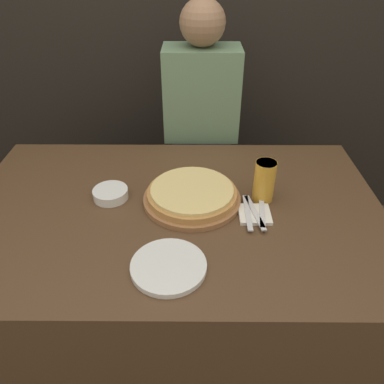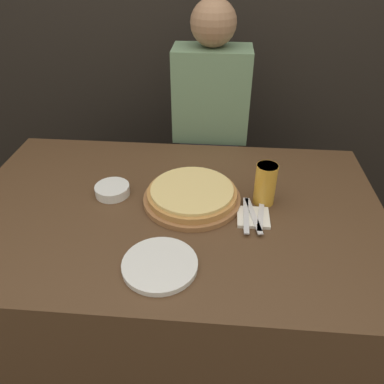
{
  "view_description": "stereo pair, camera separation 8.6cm",
  "coord_description": "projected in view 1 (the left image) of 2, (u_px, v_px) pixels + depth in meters",
  "views": [
    {
      "loc": [
        0.07,
        -1.06,
        1.58
      ],
      "look_at": [
        0.07,
        0.04,
        0.8
      ],
      "focal_mm": 35.0,
      "sensor_mm": 36.0,
      "label": 1
    },
    {
      "loc": [
        0.16,
        -1.06,
        1.58
      ],
      "look_at": [
        0.07,
        0.04,
        0.8
      ],
      "focal_mm": 35.0,
      "sensor_mm": 36.0,
      "label": 2
    }
  ],
  "objects": [
    {
      "name": "spoon",
      "position": [
        262.0,
        212.0,
        1.29
      ],
      "size": [
        0.04,
        0.17,
        0.0
      ],
      "color": "silver",
      "rests_on": "napkin_stack"
    },
    {
      "name": "dinner_plate",
      "position": [
        169.0,
        266.0,
        1.09
      ],
      "size": [
        0.22,
        0.22,
        0.02
      ],
      "color": "silver",
      "rests_on": "dining_table"
    },
    {
      "name": "pizza_on_board",
      "position": [
        192.0,
        195.0,
        1.36
      ],
      "size": [
        0.35,
        0.35,
        0.06
      ],
      "color": "#99663D",
      "rests_on": "dining_table"
    },
    {
      "name": "dinner_knife",
      "position": [
        255.0,
        212.0,
        1.29
      ],
      "size": [
        0.06,
        0.2,
        0.0
      ],
      "color": "silver",
      "rests_on": "napkin_stack"
    },
    {
      "name": "dining_table",
      "position": [
        176.0,
        280.0,
        1.56
      ],
      "size": [
        1.51,
        0.95,
        0.76
      ],
      "color": "#4C331E",
      "rests_on": "ground_plane"
    },
    {
      "name": "ground_plane",
      "position": [
        178.0,
        334.0,
        1.78
      ],
      "size": [
        12.0,
        12.0,
        0.0
      ],
      "primitive_type": "plane",
      "color": "#38332D"
    },
    {
      "name": "side_bowl",
      "position": [
        111.0,
        194.0,
        1.38
      ],
      "size": [
        0.13,
        0.13,
        0.04
      ],
      "color": "silver",
      "rests_on": "dining_table"
    },
    {
      "name": "beer_glass",
      "position": [
        264.0,
        179.0,
        1.34
      ],
      "size": [
        0.08,
        0.08,
        0.15
      ],
      "color": "gold",
      "rests_on": "dining_table"
    },
    {
      "name": "diner_person",
      "position": [
        201.0,
        146.0,
        1.9
      ],
      "size": [
        0.35,
        0.2,
        1.36
      ],
      "color": "#33333D",
      "rests_on": "ground_plane"
    },
    {
      "name": "fork",
      "position": [
        248.0,
        212.0,
        1.29
      ],
      "size": [
        0.02,
        0.2,
        0.0
      ],
      "color": "silver",
      "rests_on": "napkin_stack"
    },
    {
      "name": "napkin_stack",
      "position": [
        255.0,
        214.0,
        1.3
      ],
      "size": [
        0.11,
        0.11,
        0.01
      ],
      "color": "silver",
      "rests_on": "dining_table"
    }
  ]
}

